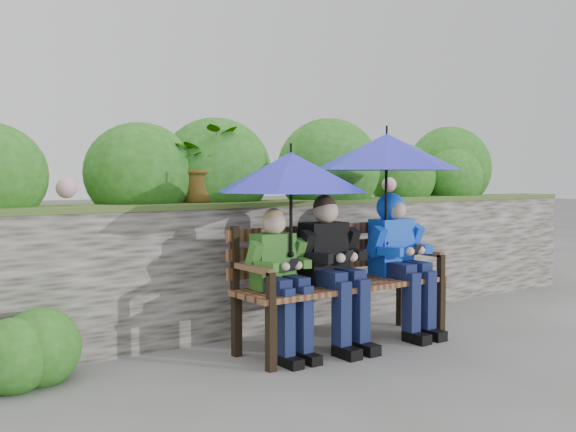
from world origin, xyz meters
TOP-DOWN VIEW (x-y plane):
  - ground at (0.00, 0.00)m, footprint 60.00×60.00m
  - garden_backdrop at (-0.03, 1.59)m, footprint 8.06×2.88m
  - park_bench at (0.39, 0.01)m, footprint 1.69×0.49m
  - boy_left at (-0.18, -0.06)m, footprint 0.42×0.49m
  - boy_middle at (0.27, -0.06)m, footprint 0.49×0.56m
  - boy_right at (0.95, -0.05)m, footprint 0.48×0.59m
  - umbrella_left at (-0.09, -0.06)m, footprint 1.03×1.03m
  - umbrella_right at (0.81, -0.04)m, footprint 1.12×1.12m

SIDE VIEW (x-z plane):
  - ground at x=0.00m, z-range 0.00..0.00m
  - park_bench at x=0.39m, z-range 0.06..0.95m
  - boy_left at x=-0.18m, z-range 0.07..1.09m
  - boy_middle at x=0.27m, z-range 0.07..1.16m
  - garden_backdrop at x=-0.03m, z-range -0.27..1.57m
  - boy_right at x=0.95m, z-range 0.11..1.21m
  - umbrella_left at x=-0.09m, z-range 0.87..1.65m
  - umbrella_right at x=0.81m, z-range 0.96..1.87m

